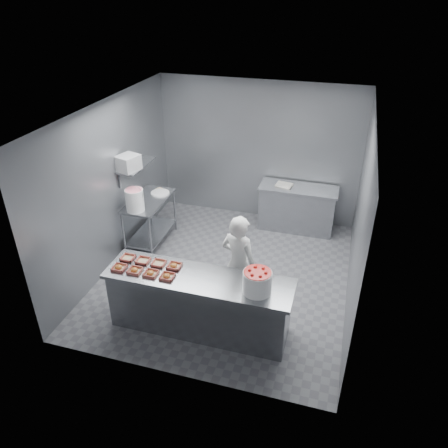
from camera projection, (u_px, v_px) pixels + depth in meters
The scene contains 24 objects.
floor at pixel (226, 274), 7.46m from camera, with size 4.50×4.50×0.00m, color #4C4C51.
ceiling at pixel (227, 111), 6.07m from camera, with size 4.50×4.50×0.00m, color white.
wall_back at pixel (258, 152), 8.63m from camera, with size 4.00×0.04×2.80m, color slate.
wall_left at pixel (111, 186), 7.26m from camera, with size 0.04×4.50×2.80m, color slate.
wall_right at pixel (360, 219), 6.27m from camera, with size 0.04×4.50×2.80m, color slate.
service_counter at pixel (199, 303), 6.11m from camera, with size 2.60×0.70×0.90m.
prep_table at pixel (150, 214), 8.07m from camera, with size 0.60×1.20×0.90m.
back_counter at pixel (297, 208), 8.59m from camera, with size 1.50×0.60×0.90m.
wall_shelf at pixel (136, 165), 7.64m from camera, with size 0.35×0.90×0.03m, color slate.
tray_0 at pixel (119, 267), 6.05m from camera, with size 0.19×0.18×0.06m.
tray_1 at pixel (135, 270), 5.99m from camera, with size 0.19×0.18×0.06m.
tray_2 at pixel (151, 273), 5.93m from camera, with size 0.19×0.18×0.06m.
tray_3 at pixel (167, 276), 5.87m from camera, with size 0.19×0.18×0.06m.
tray_4 at pixel (128, 258), 6.26m from camera, with size 0.19×0.18×0.04m.
tray_5 at pixel (143, 260), 6.20m from camera, with size 0.19×0.18×0.04m.
tray_6 at pixel (159, 263), 6.14m from camera, with size 0.19×0.18×0.04m.
tray_7 at pixel (174, 266), 6.08m from camera, with size 0.19×0.18×0.06m.
worker at pixel (239, 264), 6.34m from camera, with size 0.58×0.38×1.59m, color silver.
strawberry_tub at pixel (257, 281), 5.54m from camera, with size 0.38×0.38×0.31m.
glaze_bucket at pixel (135, 200), 7.46m from camera, with size 0.33×0.31×0.48m.
bucket_lid at pixel (160, 193), 8.13m from camera, with size 0.34×0.34×0.03m, color white.
rag at pixel (160, 189), 8.27m from camera, with size 0.14×0.12×0.02m, color #CCB28C.
appliance at pixel (128, 163), 7.34m from camera, with size 0.31×0.35×0.26m, color gray.
paper_stack at pixel (284, 185), 8.43m from camera, with size 0.30×0.22×0.04m, color silver.
Camera 1 is at (1.68, -5.81, 4.45)m, focal length 35.00 mm.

